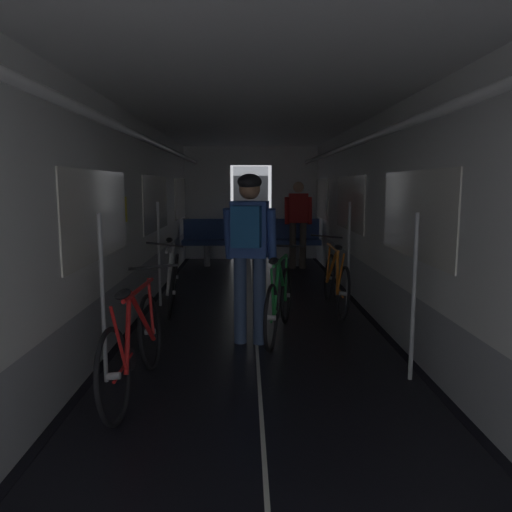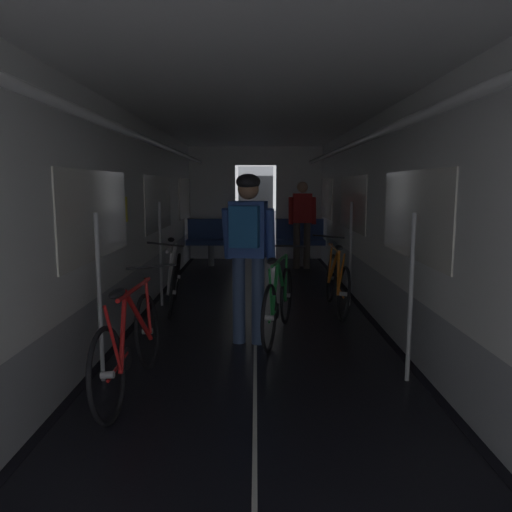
% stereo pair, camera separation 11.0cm
% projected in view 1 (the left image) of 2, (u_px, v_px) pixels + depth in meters
% --- Properties ---
extents(train_car_shell, '(3.14, 12.34, 2.57)m').
position_uv_depth(train_car_shell, '(256.00, 178.00, 5.36)').
color(train_car_shell, black).
rests_on(train_car_shell, ground).
extents(bench_seat_far_left, '(0.98, 0.51, 0.95)m').
position_uv_depth(bench_seat_far_left, '(207.00, 238.00, 9.93)').
color(bench_seat_far_left, gray).
rests_on(bench_seat_far_left, ground).
extents(bench_seat_far_right, '(0.98, 0.51, 0.95)m').
position_uv_depth(bench_seat_far_right, '(296.00, 238.00, 9.96)').
color(bench_seat_far_right, gray).
rests_on(bench_seat_far_right, ground).
extents(bicycle_white, '(0.44, 1.69, 0.95)m').
position_uv_depth(bicycle_white, '(173.00, 280.00, 6.45)').
color(bicycle_white, black).
rests_on(bicycle_white, ground).
extents(bicycle_red, '(0.44, 1.69, 0.95)m').
position_uv_depth(bicycle_red, '(134.00, 345.00, 3.83)').
color(bicycle_red, black).
rests_on(bicycle_red, ground).
extents(bicycle_orange, '(0.44, 1.69, 0.95)m').
position_uv_depth(bicycle_orange, '(336.00, 281.00, 6.37)').
color(bicycle_orange, black).
rests_on(bicycle_orange, ground).
extents(person_cyclist_aisle, '(0.56, 0.44, 1.73)m').
position_uv_depth(person_cyclist_aisle, '(249.00, 240.00, 4.92)').
color(person_cyclist_aisle, '#384C75').
rests_on(person_cyclist_aisle, ground).
extents(bicycle_green_in_aisle, '(0.53, 1.66, 0.93)m').
position_uv_depth(bicycle_green_in_aisle, '(279.00, 301.00, 5.28)').
color(bicycle_green_in_aisle, black).
rests_on(bicycle_green_in_aisle, ground).
extents(person_standing_near_bench, '(0.53, 0.23, 1.69)m').
position_uv_depth(person_standing_near_bench, '(298.00, 219.00, 9.53)').
color(person_standing_near_bench, brown).
rests_on(person_standing_near_bench, ground).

